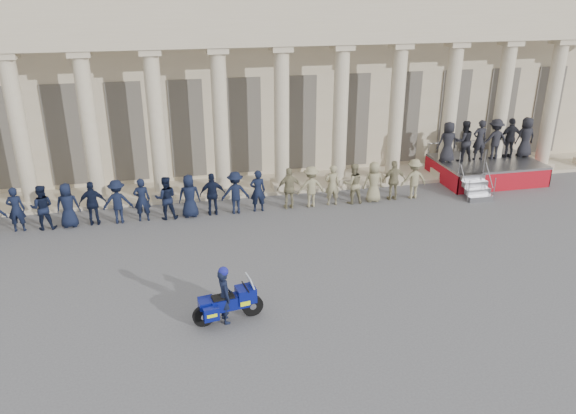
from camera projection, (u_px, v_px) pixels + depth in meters
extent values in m
plane|color=#4B4B4E|center=(294.00, 281.00, 17.56)|extent=(90.00, 90.00, 0.00)
cube|color=tan|center=(230.00, 67.00, 29.43)|extent=(40.00, 10.00, 9.00)
cube|color=tan|center=(250.00, 186.00, 25.49)|extent=(40.00, 2.60, 0.15)
cube|color=tan|center=(249.00, 33.00, 22.23)|extent=(35.80, 1.00, 1.00)
cube|color=tan|center=(248.00, 4.00, 21.82)|extent=(35.80, 1.00, 1.20)
cube|color=tan|center=(33.00, 203.00, 22.85)|extent=(0.90, 0.90, 0.30)
cylinder|color=tan|center=(20.00, 133.00, 21.74)|extent=(0.64, 0.64, 5.60)
cube|color=tan|center=(5.00, 55.00, 20.64)|extent=(0.85, 0.85, 0.24)
cube|color=tan|center=(99.00, 198.00, 23.37)|extent=(0.90, 0.90, 0.30)
cylinder|color=tan|center=(90.00, 129.00, 22.26)|extent=(0.64, 0.64, 5.60)
cube|color=tan|center=(79.00, 54.00, 21.16)|extent=(0.85, 0.85, 0.24)
cube|color=tan|center=(163.00, 194.00, 23.90)|extent=(0.90, 0.90, 0.30)
cylinder|color=tan|center=(157.00, 126.00, 22.79)|extent=(0.64, 0.64, 5.60)
cube|color=tan|center=(150.00, 52.00, 21.69)|extent=(0.85, 0.85, 0.24)
cube|color=tan|center=(224.00, 189.00, 24.42)|extent=(0.90, 0.90, 0.30)
cylinder|color=tan|center=(221.00, 123.00, 23.31)|extent=(0.64, 0.64, 5.60)
cube|color=tan|center=(217.00, 50.00, 22.21)|extent=(0.85, 0.85, 0.24)
cube|color=tan|center=(282.00, 185.00, 24.94)|extent=(0.90, 0.90, 0.30)
cylinder|color=tan|center=(282.00, 119.00, 23.83)|extent=(0.64, 0.64, 5.60)
cube|color=tan|center=(281.00, 48.00, 22.73)|extent=(0.85, 0.85, 0.24)
cube|color=tan|center=(338.00, 180.00, 25.46)|extent=(0.90, 0.90, 0.30)
cylinder|color=tan|center=(340.00, 116.00, 24.35)|extent=(0.64, 0.64, 5.60)
cube|color=tan|center=(343.00, 47.00, 23.25)|extent=(0.85, 0.85, 0.24)
cube|color=tan|center=(392.00, 176.00, 25.98)|extent=(0.90, 0.90, 0.30)
cylinder|color=tan|center=(396.00, 113.00, 24.87)|extent=(0.64, 0.64, 5.60)
cube|color=tan|center=(401.00, 45.00, 23.77)|extent=(0.85, 0.85, 0.24)
cube|color=tan|center=(443.00, 173.00, 26.50)|extent=(0.90, 0.90, 0.30)
cylinder|color=tan|center=(450.00, 111.00, 25.39)|extent=(0.64, 0.64, 5.60)
cube|color=tan|center=(457.00, 44.00, 24.29)|extent=(0.85, 0.85, 0.24)
cube|color=tan|center=(493.00, 169.00, 27.02)|extent=(0.90, 0.90, 0.30)
cylinder|color=tan|center=(502.00, 108.00, 25.91)|extent=(0.64, 0.64, 5.60)
cube|color=tan|center=(511.00, 43.00, 24.81)|extent=(0.85, 0.85, 0.24)
cube|color=tan|center=(541.00, 165.00, 27.55)|extent=(0.90, 0.90, 0.30)
cylinder|color=tan|center=(551.00, 106.00, 26.44)|extent=(0.64, 0.64, 5.60)
cube|color=tan|center=(563.00, 41.00, 25.34)|extent=(0.85, 0.85, 0.24)
cube|color=black|center=(0.00, 139.00, 23.57)|extent=(1.30, 0.12, 4.20)
cube|color=black|center=(65.00, 135.00, 24.09)|extent=(1.30, 0.12, 4.20)
cube|color=black|center=(128.00, 132.00, 24.62)|extent=(1.30, 0.12, 4.20)
cube|color=black|center=(187.00, 129.00, 25.14)|extent=(1.30, 0.12, 4.20)
cube|color=black|center=(245.00, 126.00, 25.66)|extent=(1.30, 0.12, 4.20)
cube|color=black|center=(300.00, 123.00, 26.18)|extent=(1.30, 0.12, 4.20)
cube|color=black|center=(353.00, 120.00, 26.70)|extent=(1.30, 0.12, 4.20)
cube|color=black|center=(404.00, 117.00, 27.22)|extent=(1.30, 0.12, 4.20)
cube|color=black|center=(453.00, 115.00, 27.74)|extent=(1.30, 0.12, 4.20)
cube|color=black|center=(500.00, 112.00, 28.27)|extent=(1.30, 0.12, 4.20)
cube|color=black|center=(546.00, 110.00, 28.79)|extent=(1.30, 0.12, 4.20)
imported|color=black|center=(16.00, 209.00, 20.76)|extent=(0.63, 0.42, 1.74)
imported|color=black|center=(42.00, 207.00, 20.95)|extent=(0.84, 0.66, 1.74)
imported|color=black|center=(68.00, 205.00, 21.13)|extent=(0.85, 0.55, 1.74)
imported|color=black|center=(93.00, 203.00, 21.31)|extent=(1.02, 0.42, 1.74)
imported|color=black|center=(118.00, 202.00, 21.49)|extent=(1.12, 0.65, 1.74)
imported|color=black|center=(142.00, 200.00, 21.67)|extent=(0.63, 0.42, 1.74)
imported|color=black|center=(166.00, 198.00, 21.86)|extent=(0.84, 0.66, 1.74)
imported|color=black|center=(189.00, 196.00, 22.04)|extent=(0.85, 0.55, 1.74)
imported|color=black|center=(213.00, 194.00, 22.22)|extent=(1.02, 0.42, 1.74)
imported|color=black|center=(235.00, 193.00, 22.40)|extent=(1.12, 0.65, 1.74)
imported|color=black|center=(258.00, 191.00, 22.58)|extent=(0.63, 0.42, 1.74)
imported|color=gray|center=(289.00, 188.00, 22.85)|extent=(1.02, 0.42, 1.74)
imported|color=gray|center=(311.00, 187.00, 23.03)|extent=(1.12, 0.65, 1.74)
imported|color=gray|center=(332.00, 185.00, 23.21)|extent=(0.63, 0.42, 1.74)
imported|color=gray|center=(353.00, 184.00, 23.39)|extent=(0.84, 0.66, 1.74)
imported|color=gray|center=(374.00, 182.00, 23.58)|extent=(0.85, 0.55, 1.74)
imported|color=gray|center=(394.00, 180.00, 23.76)|extent=(1.02, 0.42, 1.74)
imported|color=gray|center=(414.00, 179.00, 23.94)|extent=(1.12, 0.65, 1.74)
cube|color=gray|center=(487.00, 161.00, 26.22)|extent=(4.60, 3.29, 0.10)
cube|color=maroon|center=(505.00, 182.00, 24.92)|extent=(4.60, 0.04, 0.83)
cube|color=maroon|center=(441.00, 174.00, 25.93)|extent=(0.04, 3.29, 0.83)
cube|color=maroon|center=(529.00, 167.00, 26.85)|extent=(0.04, 3.29, 0.83)
cube|color=gray|center=(480.00, 199.00, 23.86)|extent=(1.10, 0.28, 0.23)
cube|color=gray|center=(478.00, 191.00, 24.03)|extent=(1.10, 0.28, 0.23)
cube|color=gray|center=(475.00, 184.00, 24.19)|extent=(1.10, 0.28, 0.23)
cube|color=gray|center=(472.00, 177.00, 24.36)|extent=(1.10, 0.28, 0.23)
cylinder|color=gray|center=(471.00, 141.00, 27.45)|extent=(4.60, 0.04, 0.04)
imported|color=black|center=(448.00, 142.00, 25.62)|extent=(0.92, 0.60, 1.89)
imported|color=black|center=(464.00, 141.00, 25.78)|extent=(0.92, 0.72, 1.89)
imported|color=black|center=(480.00, 140.00, 25.94)|extent=(0.69, 0.45, 1.89)
imported|color=black|center=(495.00, 139.00, 26.10)|extent=(1.22, 0.70, 1.89)
imported|color=black|center=(510.00, 138.00, 26.26)|extent=(1.11, 0.46, 1.89)
imported|color=black|center=(526.00, 137.00, 26.42)|extent=(0.92, 0.60, 1.89)
cylinder|color=black|center=(252.00, 306.00, 15.68)|extent=(0.62, 0.23, 0.61)
cylinder|color=black|center=(204.00, 316.00, 15.20)|extent=(0.62, 0.23, 0.61)
cube|color=navy|center=(230.00, 302.00, 15.36)|extent=(1.11, 0.56, 0.35)
cube|color=navy|center=(246.00, 294.00, 15.46)|extent=(0.58, 0.56, 0.42)
cube|color=silver|center=(246.00, 301.00, 15.54)|extent=(0.25, 0.31, 0.11)
cube|color=#B2BFCC|center=(251.00, 283.00, 15.40)|extent=(0.26, 0.45, 0.50)
cube|color=black|center=(223.00, 297.00, 15.22)|extent=(0.65, 0.41, 0.09)
cube|color=navy|center=(205.00, 305.00, 15.09)|extent=(0.37, 0.36, 0.20)
cube|color=navy|center=(211.00, 314.00, 14.92)|extent=(0.44, 0.27, 0.37)
cube|color=#E1FA0D|center=(211.00, 314.00, 14.92)|extent=(0.31, 0.26, 0.09)
cube|color=navy|center=(206.00, 303.00, 15.43)|extent=(0.44, 0.27, 0.37)
cube|color=#E1FA0D|center=(206.00, 303.00, 15.43)|extent=(0.31, 0.26, 0.09)
cylinder|color=silver|center=(212.00, 310.00, 15.50)|extent=(0.56, 0.18, 0.09)
cylinder|color=black|center=(245.00, 287.00, 15.38)|extent=(0.14, 0.65, 0.03)
imported|color=black|center=(224.00, 296.00, 15.23)|extent=(0.47, 0.63, 1.59)
sphere|color=navy|center=(223.00, 272.00, 14.95)|extent=(0.28, 0.28, 0.28)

